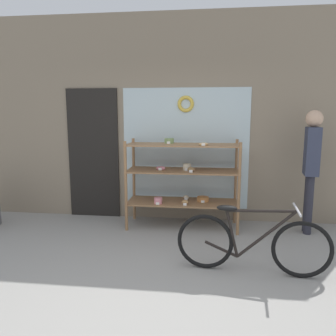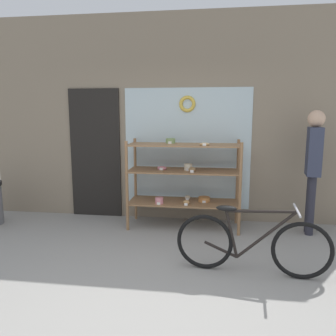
{
  "view_description": "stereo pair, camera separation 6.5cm",
  "coord_description": "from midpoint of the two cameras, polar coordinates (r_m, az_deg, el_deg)",
  "views": [
    {
      "loc": [
        0.54,
        -2.8,
        1.7
      ],
      "look_at": [
        0.09,
        0.92,
        1.08
      ],
      "focal_mm": 35.0,
      "sensor_mm": 36.0,
      "label": 1
    },
    {
      "loc": [
        0.6,
        -2.79,
        1.7
      ],
      "look_at": [
        0.09,
        0.92,
        1.08
      ],
      "focal_mm": 35.0,
      "sensor_mm": 36.0,
      "label": 2
    }
  ],
  "objects": [
    {
      "name": "ground_plane",
      "position": [
        3.32,
        -4.33,
        -21.41
      ],
      "size": [
        30.0,
        30.0,
        0.0
      ],
      "primitive_type": "plane",
      "color": "gray"
    },
    {
      "name": "pedestrian",
      "position": [
        4.99,
        23.35,
        1.08
      ],
      "size": [
        0.23,
        0.34,
        1.75
      ],
      "rotation": [
        0.0,
        0.0,
        -1.71
      ],
      "color": "#282833",
      "rests_on": "ground_plane"
    },
    {
      "name": "bicycle",
      "position": [
        3.69,
        13.82,
        -12.58
      ],
      "size": [
        1.62,
        0.46,
        0.75
      ],
      "rotation": [
        0.0,
        0.0,
        -0.1
      ],
      "color": "black",
      "rests_on": "ground_plane"
    },
    {
      "name": "storefront_facade",
      "position": [
        5.24,
        0.2,
        8.13
      ],
      "size": [
        6.14,
        0.13,
        3.23
      ],
      "color": "gray",
      "rests_on": "ground_plane"
    },
    {
      "name": "display_case",
      "position": [
        4.88,
        2.19,
        -1.23
      ],
      "size": [
        1.65,
        0.57,
        1.33
      ],
      "color": "#8E6642",
      "rests_on": "ground_plane"
    }
  ]
}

